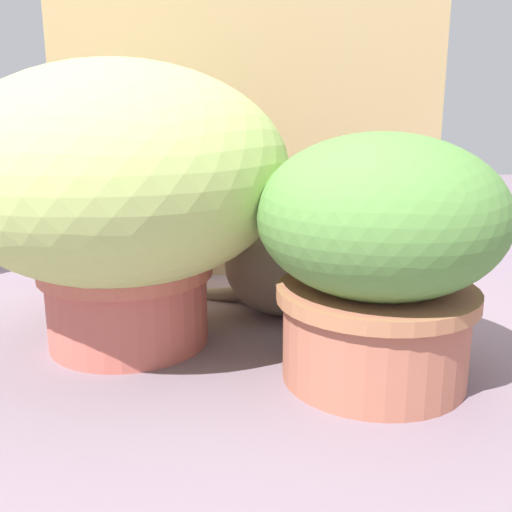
{
  "coord_description": "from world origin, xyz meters",
  "views": [
    {
      "loc": [
        -0.06,
        -1.05,
        0.46
      ],
      "look_at": [
        0.07,
        0.04,
        0.18
      ],
      "focal_mm": 40.58,
      "sensor_mm": 36.0,
      "label": 1
    }
  ],
  "objects_px": {
    "cat": "(286,264)",
    "mushroom_ornament_pink": "(78,326)",
    "grass_planter": "(122,186)",
    "mushroom_ornament_red": "(150,299)",
    "leafy_planter": "(379,250)"
  },
  "relations": [
    {
      "from": "cat",
      "to": "mushroom_ornament_pink",
      "type": "xyz_separation_m",
      "value": [
        -0.43,
        -0.2,
        -0.05
      ]
    },
    {
      "from": "leafy_planter",
      "to": "grass_planter",
      "type": "bearing_deg",
      "value": 153.96
    },
    {
      "from": "leafy_planter",
      "to": "mushroom_ornament_red",
      "type": "distance_m",
      "value": 0.43
    },
    {
      "from": "grass_planter",
      "to": "mushroom_ornament_pink",
      "type": "bearing_deg",
      "value": -135.61
    },
    {
      "from": "cat",
      "to": "mushroom_ornament_red",
      "type": "height_order",
      "value": "cat"
    },
    {
      "from": "grass_planter",
      "to": "leafy_planter",
      "type": "xyz_separation_m",
      "value": [
        0.44,
        -0.22,
        -0.09
      ]
    },
    {
      "from": "cat",
      "to": "leafy_planter",
      "type": "bearing_deg",
      "value": -72.92
    },
    {
      "from": "leafy_planter",
      "to": "cat",
      "type": "relative_size",
      "value": 1.26
    },
    {
      "from": "grass_planter",
      "to": "mushroom_ornament_red",
      "type": "relative_size",
      "value": 4.2
    },
    {
      "from": "mushroom_ornament_pink",
      "to": "mushroom_ornament_red",
      "type": "relative_size",
      "value": 0.64
    },
    {
      "from": "grass_planter",
      "to": "leafy_planter",
      "type": "bearing_deg",
      "value": -26.04
    },
    {
      "from": "grass_planter",
      "to": "leafy_planter",
      "type": "distance_m",
      "value": 0.5
    },
    {
      "from": "grass_planter",
      "to": "mushroom_ornament_pink",
      "type": "height_order",
      "value": "grass_planter"
    },
    {
      "from": "leafy_planter",
      "to": "cat",
      "type": "distance_m",
      "value": 0.36
    },
    {
      "from": "leafy_planter",
      "to": "mushroom_ornament_red",
      "type": "relative_size",
      "value": 2.77
    }
  ]
}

